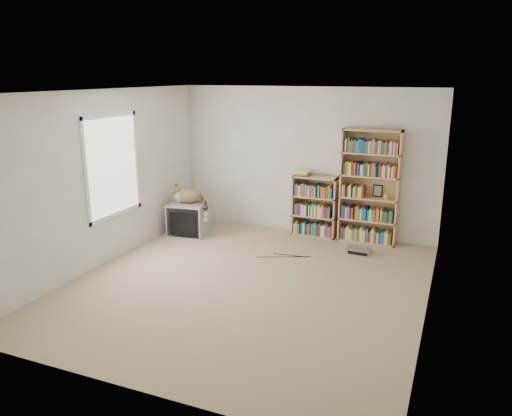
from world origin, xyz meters
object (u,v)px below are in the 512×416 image
at_px(bookcase_tall, 370,190).
at_px(cat, 191,198).
at_px(dvd_player, 359,251).
at_px(crt_tv, 189,219).
at_px(bookcase_short, 315,208).

bearing_deg(bookcase_tall, cat, -165.29).
bearing_deg(cat, dvd_player, -18.77).
xyz_separation_m(crt_tv, bookcase_short, (2.03, 0.78, 0.21)).
bearing_deg(cat, crt_tv, -178.24).
bearing_deg(bookcase_short, cat, -159.11).
relative_size(cat, bookcase_short, 0.75).
relative_size(cat, dvd_player, 2.13).
xyz_separation_m(crt_tv, dvd_player, (2.93, 0.15, -0.23)).
bearing_deg(cat, bookcase_tall, -6.56).
bearing_deg(bookcase_tall, bookcase_short, -179.91).
xyz_separation_m(bookcase_tall, dvd_player, (-0.01, -0.63, -0.84)).
bearing_deg(bookcase_tall, crt_tv, -165.15).
bearing_deg(dvd_player, cat, -174.66).
height_order(crt_tv, cat, cat).
bearing_deg(crt_tv, cat, 15.71).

